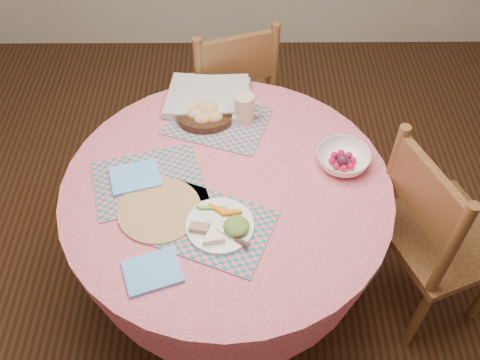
% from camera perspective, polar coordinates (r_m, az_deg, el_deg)
% --- Properties ---
extents(ground, '(4.00, 4.00, 0.00)m').
position_cam_1_polar(ground, '(2.61, -1.12, -11.34)').
color(ground, '#331C0F').
rests_on(ground, ground).
extents(dining_table, '(1.24, 1.24, 0.75)m').
position_cam_1_polar(dining_table, '(2.14, -1.34, -3.95)').
color(dining_table, '#F27180').
rests_on(dining_table, ground).
extents(chair_right, '(0.57, 0.58, 0.99)m').
position_cam_1_polar(chair_right, '(2.28, 20.03, -5.46)').
color(chair_right, brown).
rests_on(chair_right, ground).
extents(chair_back, '(0.55, 0.54, 0.95)m').
position_cam_1_polar(chair_back, '(2.76, -1.16, 9.14)').
color(chair_back, brown).
rests_on(chair_back, ground).
extents(placemat_front, '(0.48, 0.43, 0.01)m').
position_cam_1_polar(placemat_front, '(1.87, -2.95, -5.00)').
color(placemat_front, '#157A71').
rests_on(placemat_front, dining_table).
extents(placemat_left, '(0.47, 0.40, 0.01)m').
position_cam_1_polar(placemat_left, '(2.03, -9.75, -0.09)').
color(placemat_left, '#157A71').
rests_on(placemat_left, dining_table).
extents(placemat_back, '(0.48, 0.42, 0.01)m').
position_cam_1_polar(placemat_back, '(2.23, -2.38, 6.30)').
color(placemat_back, '#157A71').
rests_on(placemat_back, dining_table).
extents(wicker_trivet, '(0.30, 0.30, 0.01)m').
position_cam_1_polar(wicker_trivet, '(1.93, -8.60, -3.17)').
color(wicker_trivet, '#AE844B').
rests_on(wicker_trivet, dining_table).
extents(napkin_near, '(0.22, 0.19, 0.01)m').
position_cam_1_polar(napkin_near, '(1.79, -9.32, -9.61)').
color(napkin_near, '#62ABFD').
rests_on(napkin_near, dining_table).
extents(napkin_far, '(0.21, 0.18, 0.01)m').
position_cam_1_polar(napkin_far, '(2.04, -11.11, 0.30)').
color(napkin_far, '#62ABFD').
rests_on(napkin_far, placemat_left).
extents(dinner_plate, '(0.24, 0.24, 0.05)m').
position_cam_1_polar(dinner_plate, '(1.85, -1.91, -4.85)').
color(dinner_plate, white).
rests_on(dinner_plate, placemat_front).
extents(bread_bowl, '(0.23, 0.23, 0.08)m').
position_cam_1_polar(bread_bowl, '(2.21, -3.76, 6.93)').
color(bread_bowl, black).
rests_on(bread_bowl, placemat_back).
extents(latte_mug, '(0.12, 0.08, 0.13)m').
position_cam_1_polar(latte_mug, '(2.19, 0.55, 7.66)').
color(latte_mug, '#D3B291').
rests_on(latte_mug, placemat_back).
extents(fruit_bowl, '(0.24, 0.24, 0.06)m').
position_cam_1_polar(fruit_bowl, '(2.07, 10.93, 2.20)').
color(fruit_bowl, white).
rests_on(fruit_bowl, dining_table).
extents(newspaper_stack, '(0.37, 0.31, 0.04)m').
position_cam_1_polar(newspaper_stack, '(2.31, -3.39, 8.81)').
color(newspaper_stack, silver).
rests_on(newspaper_stack, dining_table).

